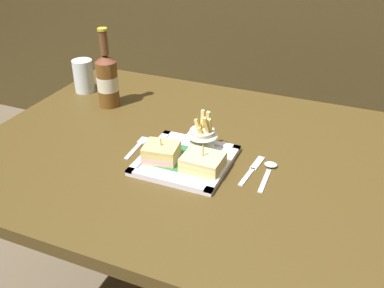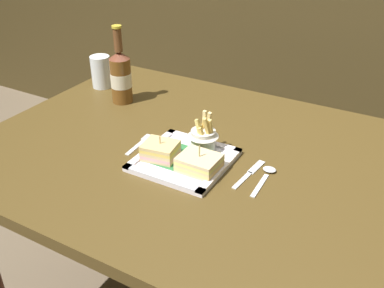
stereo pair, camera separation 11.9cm
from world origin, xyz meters
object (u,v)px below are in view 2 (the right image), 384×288
Objects in this scene: beer_bottle at (121,76)px; knife at (251,172)px; dining_table at (199,188)px; square_plate at (184,160)px; fork at (141,143)px; water_glass at (101,73)px; sandwich_half_left at (160,151)px; sandwich_half_right at (199,163)px; fries_cup at (203,136)px; spoon at (267,174)px.

knife is (0.56, -0.19, -0.09)m from beer_bottle.
knife is (0.17, -0.03, 0.13)m from dining_table.
dining_table is at bearing 83.78° from square_plate.
fork is at bearing -164.62° from dining_table.
knife is at bearing -20.38° from water_glass.
sandwich_half_left is at bearing -164.57° from knife.
beer_bottle is at bearing 148.65° from square_plate.
sandwich_half_right is 0.14m from knife.
square_plate is 0.07m from sandwich_half_left.
fries_cup is 0.44m from beer_bottle.
dining_table is 0.19m from sandwich_half_right.
square_plate is at bearing -29.68° from water_glass.
sandwich_half_left is 0.78× the size of fork.
dining_table is 8.00× the size of knife.
fries_cup is 0.71× the size of knife.
sandwich_half_right is (0.06, -0.03, 0.02)m from square_plate.
sandwich_half_right reaches higher than knife.
knife reaches higher than dining_table.
fries_cup reaches higher than fork.
spoon is at bearing 3.53° from fork.
water_glass is at bearing 157.00° from fries_cup.
sandwich_half_left reaches higher than spoon.
fries_cup is (0.08, 0.09, 0.02)m from sandwich_half_left.
sandwich_half_right is 0.81× the size of fork.
square_plate is at bearing -167.22° from knife.
sandwich_half_right is at bearing -67.11° from fries_cup.
dining_table is 12.26× the size of sandwich_half_right.
spoon is at bearing -17.21° from beer_bottle.
fries_cup reaches higher than square_plate.
sandwich_half_left is 0.12m from sandwich_half_right.
sandwich_half_left is 0.12m from fries_cup.
square_plate is (-0.01, -0.07, 0.13)m from dining_table.
beer_bottle is 0.60m from knife.
square_plate is 1.49× the size of knife.
dining_table is 0.22m from fork.
dining_table is 0.48m from beer_bottle.
fork is (-0.16, 0.02, -0.01)m from square_plate.
beer_bottle is (-0.41, 0.17, 0.04)m from fries_cup.
beer_bottle reaches higher than water_glass.
sandwich_half_left is at bearing 180.00° from sandwich_half_right.
beer_bottle reaches higher than sandwich_half_right.
fries_cup is at bearing 13.79° from fork.
water_glass reaches higher than sandwich_half_left.
fries_cup is 0.42× the size of beer_bottle.
fries_cup is at bearing -9.62° from dining_table.
beer_bottle is 0.64m from spoon.
dining_table is 10.81× the size of water_glass.
dining_table is 0.21m from knife.
dining_table is 9.19× the size of spoon.
dining_table is at bearing 173.74° from spoon.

